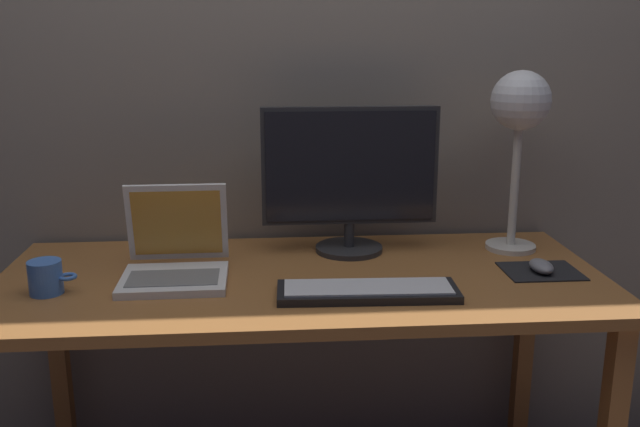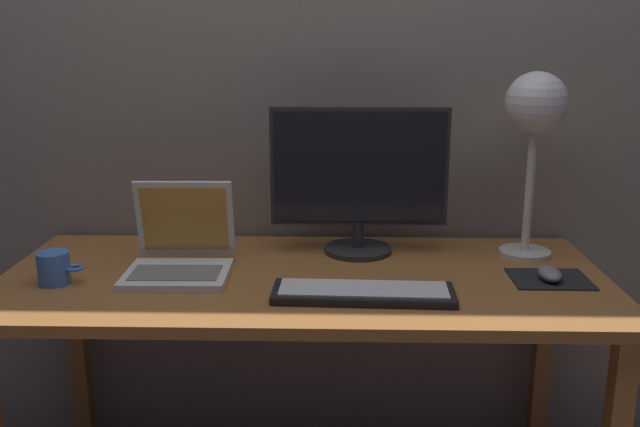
# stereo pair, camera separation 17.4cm
# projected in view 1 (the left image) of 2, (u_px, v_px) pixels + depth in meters

# --- Properties ---
(back_wall) EXTENTS (4.80, 0.06, 2.60)m
(back_wall) POSITION_uv_depth(u_px,v_px,m) (293.00, 54.00, 2.08)
(back_wall) COLOR gray
(back_wall) RESTS_ON ground
(desk) EXTENTS (1.60, 0.70, 0.74)m
(desk) POSITION_uv_depth(u_px,v_px,m) (302.00, 303.00, 1.85)
(desk) COLOR #935B2D
(desk) RESTS_ON ground
(monitor) EXTENTS (0.50, 0.20, 0.42)m
(monitor) POSITION_uv_depth(u_px,v_px,m) (350.00, 174.00, 1.97)
(monitor) COLOR #28282B
(monitor) RESTS_ON desk
(keyboard_main) EXTENTS (0.44, 0.16, 0.03)m
(keyboard_main) POSITION_uv_depth(u_px,v_px,m) (368.00, 291.00, 1.68)
(keyboard_main) COLOR black
(keyboard_main) RESTS_ON desk
(laptop) EXTENTS (0.27, 0.27, 0.24)m
(laptop) POSITION_uv_depth(u_px,v_px,m) (176.00, 252.00, 1.81)
(laptop) COLOR silver
(laptop) RESTS_ON desk
(desk_lamp) EXTENTS (0.17, 0.17, 0.52)m
(desk_lamp) POSITION_uv_depth(u_px,v_px,m) (520.00, 113.00, 1.95)
(desk_lamp) COLOR beige
(desk_lamp) RESTS_ON desk
(mousepad) EXTENTS (0.20, 0.16, 0.00)m
(mousepad) POSITION_uv_depth(u_px,v_px,m) (541.00, 271.00, 1.85)
(mousepad) COLOR black
(mousepad) RESTS_ON desk
(mouse) EXTENTS (0.06, 0.10, 0.03)m
(mouse) POSITION_uv_depth(u_px,v_px,m) (541.00, 266.00, 1.84)
(mouse) COLOR slate
(mouse) RESTS_ON mousepad
(coffee_mug) EXTENTS (0.12, 0.08, 0.08)m
(coffee_mug) POSITION_uv_depth(u_px,v_px,m) (46.00, 277.00, 1.69)
(coffee_mug) COLOR #3F72CC
(coffee_mug) RESTS_ON desk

